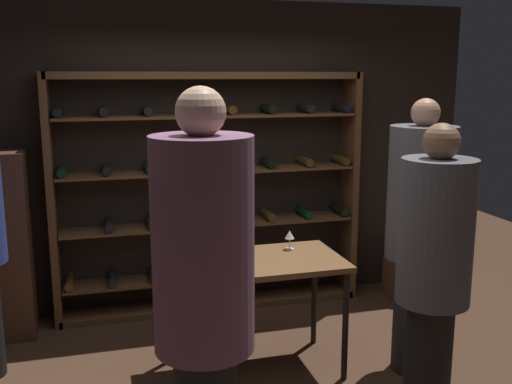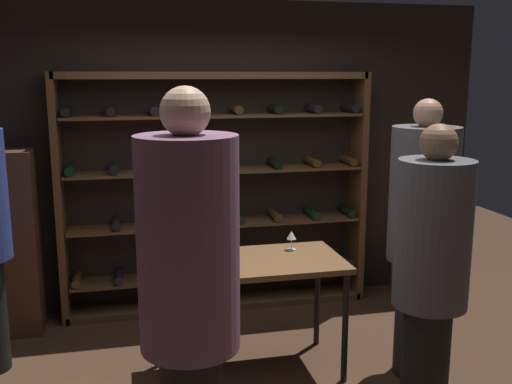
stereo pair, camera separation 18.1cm
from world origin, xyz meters
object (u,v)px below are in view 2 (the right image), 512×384
(person_guest_blue_shirt, at_px, (421,227))
(wine_bottle_gold_foil, at_px, (176,242))
(display_cabinet, at_px, (11,243))
(wine_rack, at_px, (218,194))
(wine_bottle_amber_reserve, at_px, (194,249))
(tasting_table, at_px, (255,271))
(wine_crate, at_px, (421,281))
(wine_bottle_red_label, at_px, (207,240))
(wine_glass_stemmed_right, at_px, (291,236))
(person_guest_plum_blouse, at_px, (190,293))
(person_guest_khaki, at_px, (431,267))

(person_guest_blue_shirt, height_order, wine_bottle_gold_foil, person_guest_blue_shirt)
(person_guest_blue_shirt, relative_size, display_cabinet, 1.28)
(wine_rack, distance_m, wine_bottle_amber_reserve, 1.36)
(wine_bottle_amber_reserve, bearing_deg, wine_bottle_gold_foil, 132.66)
(tasting_table, xyz_separation_m, person_guest_blue_shirt, (1.11, -0.29, 0.33))
(wine_crate, xyz_separation_m, wine_bottle_red_label, (-2.17, -0.83, 0.78))
(wine_rack, relative_size, tasting_table, 2.21)
(wine_glass_stemmed_right, bearing_deg, wine_bottle_gold_foil, -172.57)
(wine_rack, relative_size, person_guest_plum_blouse, 1.33)
(person_guest_plum_blouse, height_order, wine_bottle_red_label, person_guest_plum_blouse)
(person_guest_khaki, xyz_separation_m, wine_bottle_red_label, (-1.15, 1.06, -0.06))
(wine_glass_stemmed_right, bearing_deg, person_guest_blue_shirt, -30.65)
(person_guest_blue_shirt, relative_size, person_guest_khaki, 1.06)
(display_cabinet, relative_size, wine_bottle_gold_foil, 3.86)
(person_guest_khaki, distance_m, wine_glass_stemmed_right, 1.21)
(tasting_table, bearing_deg, wine_bottle_gold_foil, 173.01)
(wine_rack, distance_m, person_guest_plum_blouse, 2.65)
(person_guest_khaki, height_order, wine_crate, person_guest_khaki)
(display_cabinet, relative_size, wine_glass_stemmed_right, 10.61)
(person_guest_blue_shirt, bearing_deg, wine_crate, 91.58)
(person_guest_khaki, height_order, wine_bottle_amber_reserve, person_guest_khaki)
(tasting_table, xyz_separation_m, wine_crate, (1.86, 0.97, -0.57))
(wine_crate, bearing_deg, display_cabinet, 178.04)
(tasting_table, relative_size, wine_crate, 2.60)
(person_guest_blue_shirt, bearing_deg, tasting_table, -162.67)
(wine_bottle_amber_reserve, bearing_deg, wine_rack, 73.78)
(wine_crate, relative_size, wine_bottle_gold_foil, 1.21)
(wine_rack, height_order, person_guest_plum_blouse, wine_rack)
(person_guest_blue_shirt, bearing_deg, display_cabinet, -173.48)
(person_guest_plum_blouse, relative_size, wine_bottle_red_label, 6.02)
(wine_crate, bearing_deg, wine_bottle_red_label, -159.15)
(wine_bottle_amber_reserve, bearing_deg, wine_crate, 24.01)
(wine_bottle_gold_foil, bearing_deg, display_cabinet, 140.72)
(wine_rack, height_order, wine_bottle_gold_foil, wine_rack)
(tasting_table, xyz_separation_m, person_guest_khaki, (0.84, -0.91, 0.27))
(person_guest_blue_shirt, relative_size, person_guest_plum_blouse, 0.95)
(person_guest_khaki, bearing_deg, person_guest_plum_blouse, -21.68)
(person_guest_blue_shirt, bearing_deg, wine_rack, 159.13)
(person_guest_plum_blouse, relative_size, wine_crate, 4.31)
(wine_rack, relative_size, wine_bottle_gold_foil, 6.96)
(tasting_table, height_order, person_guest_plum_blouse, person_guest_plum_blouse)
(wine_rack, height_order, display_cabinet, wine_rack)
(wine_rack, distance_m, tasting_table, 1.29)
(wine_rack, bearing_deg, wine_bottle_amber_reserve, -106.22)
(wine_rack, relative_size, wine_bottle_amber_reserve, 7.85)
(person_guest_blue_shirt, bearing_deg, wine_glass_stemmed_right, -178.62)
(wine_rack, xyz_separation_m, tasting_table, (0.05, -1.25, -0.31))
(wine_bottle_gold_foil, bearing_deg, person_guest_blue_shirt, -12.23)
(wine_crate, height_order, wine_bottle_gold_foil, wine_bottle_gold_foil)
(wine_rack, xyz_separation_m, wine_bottle_red_label, (-0.26, -1.11, -0.11))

